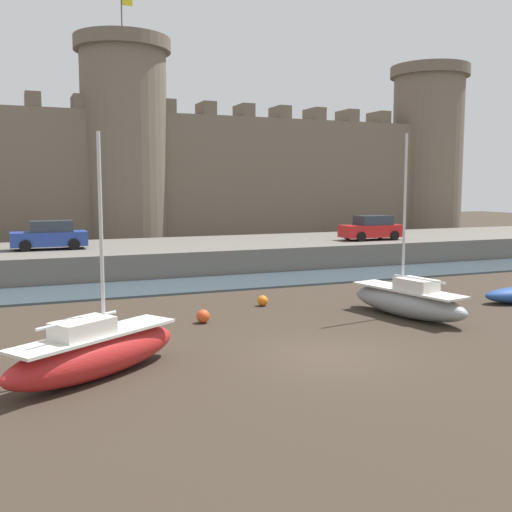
% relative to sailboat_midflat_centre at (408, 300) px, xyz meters
% --- Properties ---
extents(ground_plane, '(160.00, 160.00, 0.00)m').
position_rel_sailboat_midflat_centre_xyz_m(ground_plane, '(-5.46, -3.49, -0.64)').
color(ground_plane, '#382D23').
extents(water_channel, '(80.00, 4.50, 0.10)m').
position_rel_sailboat_midflat_centre_xyz_m(water_channel, '(-5.46, 10.09, -0.59)').
color(water_channel, '#3D4C56').
rests_on(water_channel, ground).
extents(quay_road, '(69.85, 10.00, 1.44)m').
position_rel_sailboat_midflat_centre_xyz_m(quay_road, '(-5.46, 17.34, 0.08)').
color(quay_road, '#666059').
rests_on(quay_road, ground).
extents(castle, '(65.23, 7.38, 19.26)m').
position_rel_sailboat_midflat_centre_xyz_m(castle, '(-5.46, 29.16, 6.36)').
color(castle, '#706354').
rests_on(castle, ground).
extents(sailboat_midflat_centre, '(2.47, 5.61, 6.95)m').
position_rel_sailboat_midflat_centre_xyz_m(sailboat_midflat_centre, '(0.00, 0.00, 0.00)').
color(sailboat_midflat_centre, gray).
rests_on(sailboat_midflat_centre, ground).
extents(sailboat_near_channel_left, '(5.34, 4.18, 6.37)m').
position_rel_sailboat_midflat_centre_xyz_m(sailboat_near_channel_left, '(-12.02, -2.98, 0.04)').
color(sailboat_near_channel_left, red).
rests_on(sailboat_near_channel_left, ground).
extents(mooring_buoy_off_centre, '(0.45, 0.45, 0.45)m').
position_rel_sailboat_midflat_centre_xyz_m(mooring_buoy_off_centre, '(-4.32, 4.07, -0.42)').
color(mooring_buoy_off_centre, orange).
rests_on(mooring_buoy_off_centre, ground).
extents(mooring_buoy_near_shore, '(0.49, 0.49, 0.49)m').
position_rel_sailboat_midflat_centre_xyz_m(mooring_buoy_near_shore, '(-7.56, 2.00, -0.39)').
color(mooring_buoy_near_shore, '#E04C1E').
rests_on(mooring_buoy_near_shore, ground).
extents(car_quay_west, '(4.12, 1.92, 1.62)m').
position_rel_sailboat_midflat_centre_xyz_m(car_quay_west, '(-11.96, 16.88, 1.58)').
color(car_quay_west, '#263F99').
rests_on(car_quay_west, quay_road).
extents(car_quay_centre_east, '(4.12, 1.92, 1.62)m').
position_rel_sailboat_midflat_centre_xyz_m(car_quay_centre_east, '(8.20, 15.15, 1.58)').
color(car_quay_centre_east, red).
rests_on(car_quay_centre_east, quay_road).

